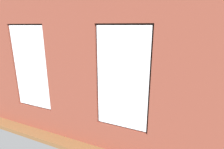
{
  "coord_description": "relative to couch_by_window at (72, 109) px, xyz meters",
  "views": [
    {
      "loc": [
        -2.2,
        5.73,
        2.55
      ],
      "look_at": [
        0.12,
        0.4,
        0.92
      ],
      "focal_mm": 28.0,
      "sensor_mm": 36.0,
      "label": 1
    }
  ],
  "objects": [
    {
      "name": "potted_plant_corner_far_left",
      "position": [
        -3.04,
        0.1,
        0.12
      ],
      "size": [
        0.82,
        0.68,
        1.1
      ],
      "color": "beige",
      "rests_on": "ground_plane"
    },
    {
      "name": "candle_jar",
      "position": [
        -0.25,
        -1.98,
        0.16
      ],
      "size": [
        0.08,
        0.08,
        0.1
      ],
      "primitive_type": "cylinder",
      "color": "#B7333D",
      "rests_on": "coffee_table"
    },
    {
      "name": "remote_silver",
      "position": [
        -0.14,
        -2.1,
        0.12
      ],
      "size": [
        0.17,
        0.07,
        0.02
      ],
      "primitive_type": "cube",
      "rotation": [
        0.0,
        0.0,
        1.47
      ],
      "color": "#B2B2B7",
      "rests_on": "coffee_table"
    },
    {
      "name": "potted_plant_corner_near_left",
      "position": [
        -3.06,
        -4.35,
        0.43
      ],
      "size": [
        0.97,
        1.08,
        1.41
      ],
      "color": "beige",
      "rests_on": "ground_plane"
    },
    {
      "name": "potted_plant_mid_room_small",
      "position": [
        -1.48,
        -3.31,
        0.06
      ],
      "size": [
        0.31,
        0.31,
        0.54
      ],
      "color": "brown",
      "rests_on": "ground_plane"
    },
    {
      "name": "media_console",
      "position": [
        2.15,
        -2.47,
        -0.09
      ],
      "size": [
        1.0,
        0.42,
        0.48
      ],
      "primitive_type": "cube",
      "color": "black",
      "rests_on": "ground_plane"
    },
    {
      "name": "couch_by_window",
      "position": [
        0.0,
        0.0,
        0.0
      ],
      "size": [
        1.92,
        0.87,
        0.8
      ],
      "color": "black",
      "rests_on": "ground_plane"
    },
    {
      "name": "potted_plant_between_couches",
      "position": [
        -1.41,
        -0.05,
        0.28
      ],
      "size": [
        0.89,
        0.94,
        1.28
      ],
      "color": "#9E5638",
      "rests_on": "ground_plane"
    },
    {
      "name": "tv_flatscreen",
      "position": [
        2.15,
        -2.48,
        0.53
      ],
      "size": [
        1.07,
        0.2,
        0.75
      ],
      "color": "black",
      "rests_on": "media_console"
    },
    {
      "name": "remote_gray",
      "position": [
        0.31,
        -1.98,
        0.12
      ],
      "size": [
        0.13,
        0.17,
        0.02
      ],
      "primitive_type": "cube",
      "rotation": [
        0.0,
        0.0,
        0.52
      ],
      "color": "#59595B",
      "rests_on": "coffee_table"
    },
    {
      "name": "coffee_table",
      "position": [
        -0.14,
        -2.1,
        0.06
      ],
      "size": [
        1.5,
        0.8,
        0.44
      ],
      "color": "olive",
      "rests_on": "ground_plane"
    },
    {
      "name": "potted_plant_near_tv",
      "position": [
        1.6,
        -1.52,
        0.23
      ],
      "size": [
        0.53,
        0.53,
        0.82
      ],
      "color": "brown",
      "rests_on": "ground_plane"
    },
    {
      "name": "brick_wall_with_windows",
      "position": [
        -0.55,
        0.65,
        1.4
      ],
      "size": [
        6.09,
        0.3,
        3.45
      ],
      "color": "brown",
      "rests_on": "ground_plane"
    },
    {
      "name": "couch_left",
      "position": [
        -2.9,
        -2.22,
        -0.0
      ],
      "size": [
        0.89,
        1.93,
        0.8
      ],
      "rotation": [
        0.0,
        0.0,
        1.56
      ],
      "color": "black",
      "rests_on": "ground_plane"
    },
    {
      "name": "cup_ceramic",
      "position": [
        0.05,
        -2.21,
        0.16
      ],
      "size": [
        0.09,
        0.09,
        0.1
      ],
      "primitive_type": "cylinder",
      "color": "#33567F",
      "rests_on": "coffee_table"
    },
    {
      "name": "table_plant_small",
      "position": [
        -0.55,
        -2.25,
        0.22
      ],
      "size": [
        0.13,
        0.13,
        0.2
      ],
      "color": "brown",
      "rests_on": "coffee_table"
    },
    {
      "name": "white_wall_right",
      "position": [
        2.45,
        -1.95,
        1.4
      ],
      "size": [
        0.1,
        5.37,
        3.45
      ],
      "primitive_type": "cube",
      "color": "white",
      "rests_on": "ground_plane"
    },
    {
      "name": "ground_plane",
      "position": [
        -0.55,
        -2.15,
        -0.38
      ],
      "size": [
        6.69,
        6.37,
        0.1
      ],
      "primitive_type": "cube",
      "color": "brown"
    }
  ]
}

